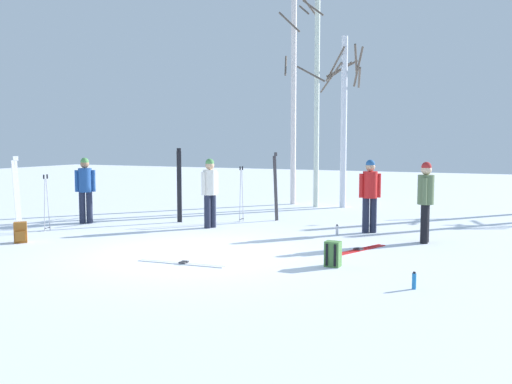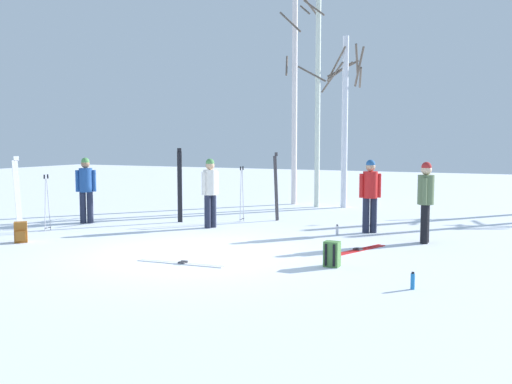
# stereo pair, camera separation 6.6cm
# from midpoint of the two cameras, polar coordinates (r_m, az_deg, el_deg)

# --- Properties ---
(ground_plane) EXTENTS (60.00, 60.00, 0.00)m
(ground_plane) POSITION_cam_midpoint_polar(r_m,az_deg,el_deg) (11.09, -6.38, -6.14)
(ground_plane) COLOR white
(person_0) EXTENTS (0.45, 0.34, 1.72)m
(person_0) POSITION_cam_midpoint_polar(r_m,az_deg,el_deg) (15.55, -16.41, 0.59)
(person_0) COLOR #1E2338
(person_0) RESTS_ON ground_plane
(person_1) EXTENTS (0.34, 0.52, 1.72)m
(person_1) POSITION_cam_midpoint_polar(r_m,az_deg,el_deg) (12.58, 16.64, -0.46)
(person_1) COLOR black
(person_1) RESTS_ON ground_plane
(person_2) EXTENTS (0.34, 0.50, 1.72)m
(person_2) POSITION_cam_midpoint_polar(r_m,az_deg,el_deg) (14.19, -4.44, 0.37)
(person_2) COLOR #1E2338
(person_2) RESTS_ON ground_plane
(person_3) EXTENTS (0.46, 0.34, 1.72)m
(person_3) POSITION_cam_midpoint_polar(r_m,az_deg,el_deg) (13.65, 11.40, 0.08)
(person_3) COLOR #1E2338
(person_3) RESTS_ON ground_plane
(ski_pair_planted_0) EXTENTS (0.14, 0.03, 1.96)m
(ski_pair_planted_0) POSITION_cam_midpoint_polar(r_m,az_deg,el_deg) (15.25, -7.46, 0.65)
(ski_pair_planted_0) COLOR black
(ski_pair_planted_0) RESTS_ON ground_plane
(ski_pair_planted_1) EXTENTS (0.09, 0.20, 1.80)m
(ski_pair_planted_1) POSITION_cam_midpoint_polar(r_m,az_deg,el_deg) (14.28, -22.47, -0.33)
(ski_pair_planted_1) COLOR white
(ski_pair_planted_1) RESTS_ON ground_plane
(ski_pair_planted_2) EXTENTS (0.07, 0.25, 1.84)m
(ski_pair_planted_2) POSITION_cam_midpoint_polar(r_m,az_deg,el_deg) (15.39, 2.13, 0.51)
(ski_pair_planted_2) COLOR black
(ski_pair_planted_2) RESTS_ON ground_plane
(ski_pair_lying_0) EXTENTS (1.67, 0.29, 0.05)m
(ski_pair_lying_0) POSITION_cam_midpoint_polar(r_m,az_deg,el_deg) (10.27, -7.30, -7.01)
(ski_pair_lying_0) COLOR white
(ski_pair_lying_0) RESTS_ON ground_plane
(ski_pair_lying_1) EXTENTS (0.80, 1.65, 0.05)m
(ski_pair_lying_1) POSITION_cam_midpoint_polar(r_m,az_deg,el_deg) (11.50, 10.12, -5.72)
(ski_pair_lying_1) COLOR red
(ski_pair_lying_1) RESTS_ON ground_plane
(ski_poles_0) EXTENTS (0.07, 0.20, 1.35)m
(ski_poles_0) POSITION_cam_midpoint_polar(r_m,az_deg,el_deg) (14.58, -19.93, -0.81)
(ski_poles_0) COLOR #B2B2BC
(ski_poles_0) RESTS_ON ground_plane
(ski_poles_1) EXTENTS (0.07, 0.24, 1.48)m
(ski_poles_1) POSITION_cam_midpoint_polar(r_m,az_deg,el_deg) (15.21, -1.29, -0.03)
(ski_poles_1) COLOR #B2B2BC
(ski_poles_1) RESTS_ON ground_plane
(backpack_0) EXTENTS (0.34, 0.34, 0.44)m
(backpack_0) POSITION_cam_midpoint_polar(r_m,az_deg,el_deg) (13.18, -22.19, -3.74)
(backpack_0) COLOR #99591E
(backpack_0) RESTS_ON ground_plane
(backpack_1) EXTENTS (0.26, 0.29, 0.44)m
(backpack_1) POSITION_cam_midpoint_polar(r_m,az_deg,el_deg) (10.01, 7.76, -6.14)
(backpack_1) COLOR #4C7F3F
(backpack_1) RESTS_ON ground_plane
(water_bottle_0) EXTENTS (0.06, 0.06, 0.26)m
(water_bottle_0) POSITION_cam_midpoint_polar(r_m,az_deg,el_deg) (8.78, 15.50, -8.52)
(water_bottle_0) COLOR #1E72BF
(water_bottle_0) RESTS_ON ground_plane
(water_bottle_1) EXTENTS (0.06, 0.06, 0.24)m
(water_bottle_1) POSITION_cam_midpoint_polar(r_m,az_deg,el_deg) (13.33, 8.20, -3.75)
(water_bottle_1) COLOR silver
(water_bottle_1) RESTS_ON ground_plane
(birch_tree_0) EXTENTS (1.20, 1.06, 7.13)m
(birch_tree_0) POSITION_cam_midpoint_polar(r_m,az_deg,el_deg) (19.43, 3.95, 9.67)
(birch_tree_0) COLOR silver
(birch_tree_0) RESTS_ON ground_plane
(birch_tree_1) EXTENTS (1.58, 1.58, 6.66)m
(birch_tree_1) POSITION_cam_midpoint_polar(r_m,az_deg,el_deg) (18.65, 6.29, 9.21)
(birch_tree_1) COLOR silver
(birch_tree_1) RESTS_ON ground_plane
(birch_tree_2) EXTENTS (1.35, 1.04, 5.43)m
(birch_tree_2) POSITION_cam_midpoint_polar(r_m,az_deg,el_deg) (18.64, 8.99, 7.41)
(birch_tree_2) COLOR silver
(birch_tree_2) RESTS_ON ground_plane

